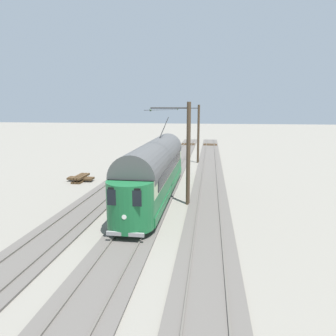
% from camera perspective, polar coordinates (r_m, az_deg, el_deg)
% --- Properties ---
extents(ground_plane, '(220.00, 220.00, 0.00)m').
position_cam_1_polar(ground_plane, '(26.15, -1.20, -3.52)').
color(ground_plane, gray).
extents(track_streetcar_siding, '(2.80, 80.00, 0.18)m').
position_cam_1_polar(track_streetcar_siding, '(26.12, 7.85, -3.52)').
color(track_streetcar_siding, '#56514C').
rests_on(track_streetcar_siding, ground).
extents(track_adjacent_siding, '(2.80, 80.00, 0.18)m').
position_cam_1_polar(track_adjacent_siding, '(26.44, -1.09, -3.24)').
color(track_adjacent_siding, '#56514C').
rests_on(track_adjacent_siding, ground).
extents(track_third_siding, '(2.80, 80.00, 0.18)m').
position_cam_1_polar(track_third_siding, '(27.37, -9.61, -2.89)').
color(track_third_siding, '#56514C').
rests_on(track_third_siding, ground).
extents(vintage_streetcar, '(2.65, 16.78, 5.69)m').
position_cam_1_polar(vintage_streetcar, '(22.65, -2.48, 0.01)').
color(vintage_streetcar, '#196033').
rests_on(vintage_streetcar, ground).
extents(catenary_pole_foreground, '(2.84, 0.28, 7.12)m').
position_cam_1_polar(catenary_pole_foreground, '(37.23, 5.69, 6.67)').
color(catenary_pole_foreground, '#423323').
rests_on(catenary_pole_foreground, ground).
extents(catenary_pole_mid_near, '(2.84, 0.28, 7.12)m').
position_cam_1_polar(catenary_pole_mid_near, '(20.60, 3.69, 2.99)').
color(catenary_pole_mid_near, '#423323').
rests_on(catenary_pole_mid_near, ground).
extents(overhead_wire_run, '(2.63, 20.75, 0.18)m').
position_cam_1_polar(overhead_wire_run, '(29.59, 0.32, 11.09)').
color(overhead_wire_run, black).
rests_on(overhead_wire_run, ground).
extents(spare_tie_stack, '(2.40, 2.40, 0.54)m').
position_cam_1_polar(spare_tie_stack, '(29.13, -16.30, -1.90)').
color(spare_tie_stack, '#47331E').
rests_on(spare_tie_stack, ground).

